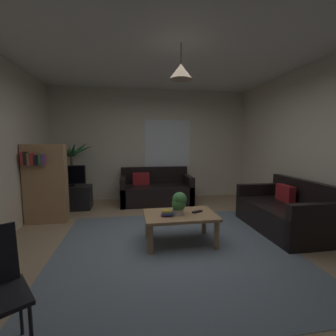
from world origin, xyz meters
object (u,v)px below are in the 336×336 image
at_px(tv, 68,176).
at_px(pendant_lamp, 181,71).
at_px(coffee_table, 180,218).
at_px(book_on_table_1, 168,213).
at_px(couch_right_side, 284,214).
at_px(potted_palm_corner, 72,174).
at_px(potted_plant_on_table, 179,203).
at_px(book_on_table_2, 167,211).
at_px(tv_stand, 69,198).
at_px(remote_on_table_0, 197,212).
at_px(couch_under_window, 156,191).
at_px(book_on_table_0, 166,215).
at_px(bookshelf_corner, 45,183).

distance_m(tv, pendant_lamp, 3.26).
xyz_separation_m(coffee_table, book_on_table_1, (-0.19, -0.07, 0.11)).
distance_m(couch_right_side, potted_palm_corner, 4.42).
height_order(book_on_table_1, potted_plant_on_table, potted_plant_on_table).
xyz_separation_m(book_on_table_2, pendant_lamp, (0.20, 0.06, 1.87)).
bearing_deg(pendant_lamp, coffee_table, -3.58).
height_order(potted_palm_corner, pendant_lamp, pendant_lamp).
distance_m(potted_plant_on_table, tv_stand, 2.85).
xyz_separation_m(couch_right_side, remote_on_table_0, (-1.53, -0.18, 0.17)).
bearing_deg(pendant_lamp, couch_under_window, 92.48).
bearing_deg(tv, book_on_table_0, -48.93).
bearing_deg(tv, potted_palm_corner, 91.94).
xyz_separation_m(bookshelf_corner, pendant_lamp, (2.17, -1.21, 1.65)).
bearing_deg(pendant_lamp, potted_plant_on_table, -144.96).
height_order(couch_under_window, potted_palm_corner, potted_palm_corner).
bearing_deg(couch_right_side, book_on_table_2, -82.37).
bearing_deg(bookshelf_corner, potted_plant_on_table, -29.60).
xyz_separation_m(book_on_table_0, potted_palm_corner, (-1.80, 2.48, 0.27)).
bearing_deg(couch_right_side, couch_under_window, -137.49).
relative_size(tv_stand, tv, 1.27).
bearing_deg(potted_plant_on_table, potted_palm_corner, 129.09).
relative_size(remote_on_table_0, potted_plant_on_table, 0.51).
distance_m(tv_stand, tv, 0.48).
relative_size(book_on_table_1, bookshelf_corner, 0.10).
height_order(coffee_table, tv_stand, tv_stand).
height_order(book_on_table_1, tv, tv).
height_order(potted_plant_on_table, bookshelf_corner, bookshelf_corner).
bearing_deg(coffee_table, bookshelf_corner, 150.93).
height_order(book_on_table_2, potted_palm_corner, potted_palm_corner).
distance_m(couch_under_window, tv_stand, 1.91).
xyz_separation_m(remote_on_table_0, pendant_lamp, (-0.26, -0.03, 1.93)).
bearing_deg(tv, tv_stand, 90.00).
bearing_deg(book_on_table_2, coffee_table, 17.26).
bearing_deg(book_on_table_1, tv, 131.13).
xyz_separation_m(book_on_table_0, potted_plant_on_table, (0.18, 0.04, 0.15)).
relative_size(couch_under_window, remote_on_table_0, 10.29).
relative_size(potted_plant_on_table, tv, 0.45).
relative_size(coffee_table, potted_palm_corner, 0.68).
relative_size(book_on_table_2, bookshelf_corner, 0.09).
xyz_separation_m(coffee_table, tv_stand, (-1.99, 2.01, -0.11)).
relative_size(couch_under_window, tv_stand, 1.83).
xyz_separation_m(coffee_table, bookshelf_corner, (-2.17, 1.21, 0.36)).
bearing_deg(potted_palm_corner, remote_on_table_0, -46.69).
height_order(couch_right_side, book_on_table_0, couch_right_side).
distance_m(book_on_table_2, tv_stand, 2.75).
height_order(tv, bookshelf_corner, bookshelf_corner).
height_order(book_on_table_0, tv, tv).
height_order(couch_under_window, remote_on_table_0, couch_under_window).
distance_m(couch_under_window, bookshelf_corner, 2.37).
xyz_separation_m(book_on_table_0, tv_stand, (-1.78, 2.07, -0.19)).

